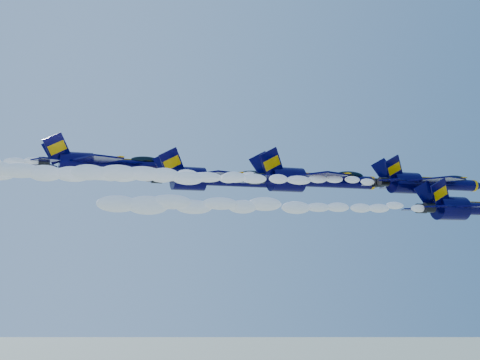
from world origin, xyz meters
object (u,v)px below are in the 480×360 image
object	(u,v)px
jet_fourth	(217,179)
jet_fifth	(107,164)
jet_second	(427,183)
jet_third	(314,180)
jet_lead	(474,208)

from	to	relation	value
jet_fourth	jet_fifth	world-z (taller)	jet_fifth
jet_second	jet_fifth	world-z (taller)	jet_fifth
jet_fourth	jet_third	bearing A→B (deg)	-46.42
jet_lead	jet_fourth	size ratio (longest dim) A/B	0.85
jet_fourth	jet_fifth	distance (m)	14.53
jet_third	jet_fifth	size ratio (longest dim) A/B	0.95
jet_third	jet_fifth	world-z (taller)	jet_fifth
jet_lead	jet_fourth	xyz separation A→B (m)	(-22.82, 19.82, 4.42)
jet_lead	jet_third	distance (m)	17.82
jet_fifth	jet_fourth	bearing A→B (deg)	-25.82
jet_lead	jet_third	xyz separation A→B (m)	(-13.94, 10.49, 3.65)
jet_lead	jet_second	world-z (taller)	jet_second
jet_third	jet_lead	bearing A→B (deg)	-36.98
jet_lead	jet_fourth	distance (m)	30.55
jet_second	jet_fourth	distance (m)	25.42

